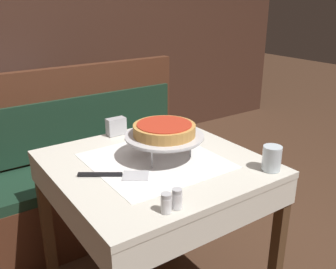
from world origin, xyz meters
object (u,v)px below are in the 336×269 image
(dining_table_front, at_px, (155,179))
(napkin_holder, at_px, (116,126))
(pizza_pan_stand, at_px, (164,137))
(pepper_shaker, at_px, (177,199))
(pizza_server, at_px, (117,175))
(salt_shaker, at_px, (166,203))
(water_glass_near, at_px, (272,158))
(dining_table_rear, at_px, (25,108))
(booth_bench, at_px, (79,186))
(condiment_caddy, at_px, (29,87))
(deep_dish_pizza, at_px, (164,129))

(dining_table_front, bearing_deg, napkin_holder, 88.32)
(pizza_pan_stand, xyz_separation_m, pepper_shaker, (-0.20, -0.38, -0.06))
(pizza_server, bearing_deg, pizza_pan_stand, 9.40)
(dining_table_front, relative_size, salt_shaker, 12.48)
(water_glass_near, bearing_deg, pizza_pan_stand, 129.91)
(dining_table_rear, bearing_deg, booth_bench, -84.35)
(pizza_pan_stand, xyz_separation_m, napkin_holder, (-0.04, 0.39, -0.06))
(napkin_holder, bearing_deg, booth_bench, 103.02)
(dining_table_front, xyz_separation_m, dining_table_rear, (-0.16, 1.59, -0.02))
(napkin_holder, bearing_deg, water_glass_near, -65.63)
(pizza_pan_stand, distance_m, condiment_caddy, 1.61)
(water_glass_near, height_order, salt_shaker, water_glass_near)
(pepper_shaker, bearing_deg, water_glass_near, 2.17)
(salt_shaker, height_order, napkin_holder, napkin_holder)
(pizza_pan_stand, xyz_separation_m, condiment_caddy, (-0.16, 1.60, -0.06))
(pepper_shaker, bearing_deg, dining_table_front, 68.03)
(condiment_caddy, bearing_deg, napkin_holder, -84.45)
(deep_dish_pizza, xyz_separation_m, water_glass_near, (0.30, -0.36, -0.08))
(salt_shaker, bearing_deg, booth_bench, 84.10)
(dining_table_front, distance_m, pepper_shaker, 0.43)
(condiment_caddy, bearing_deg, deep_dish_pizza, -84.39)
(dining_table_rear, distance_m, salt_shaker, 1.98)
(dining_table_front, height_order, salt_shaker, salt_shaker)
(deep_dish_pizza, distance_m, pizza_server, 0.30)
(deep_dish_pizza, xyz_separation_m, pizza_server, (-0.26, -0.04, -0.13))
(pizza_server, distance_m, salt_shaker, 0.34)
(water_glass_near, relative_size, condiment_caddy, 0.64)
(salt_shaker, height_order, pepper_shaker, pepper_shaker)
(pizza_pan_stand, relative_size, pizza_server, 1.32)
(water_glass_near, bearing_deg, condiment_caddy, 103.14)
(salt_shaker, xyz_separation_m, napkin_holder, (0.21, 0.77, 0.01))
(pizza_server, bearing_deg, deep_dish_pizza, 9.40)
(deep_dish_pizza, height_order, water_glass_near, deep_dish_pizza)
(pizza_pan_stand, height_order, condiment_caddy, condiment_caddy)
(booth_bench, height_order, pepper_shaker, booth_bench)
(dining_table_rear, bearing_deg, napkin_holder, -81.94)
(booth_bench, relative_size, pepper_shaker, 22.02)
(pepper_shaker, bearing_deg, condiment_caddy, 88.67)
(napkin_holder, bearing_deg, salt_shaker, -105.18)
(deep_dish_pizza, height_order, pepper_shaker, deep_dish_pizza)
(water_glass_near, distance_m, napkin_holder, 0.82)
(dining_table_front, distance_m, dining_table_rear, 1.60)
(pizza_pan_stand, relative_size, condiment_caddy, 2.13)
(dining_table_rear, relative_size, deep_dish_pizza, 2.75)
(dining_table_front, distance_m, salt_shaker, 0.45)
(salt_shaker, xyz_separation_m, condiment_caddy, (0.09, 1.98, 0.00))
(dining_table_rear, distance_m, pizza_server, 1.64)
(pizza_pan_stand, bearing_deg, napkin_holder, 95.80)
(water_glass_near, relative_size, napkin_holder, 1.06)
(dining_table_rear, height_order, pepper_shaker, pepper_shaker)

